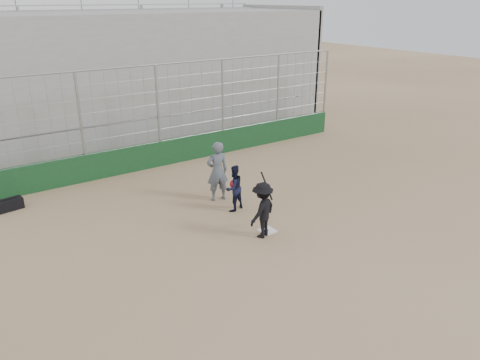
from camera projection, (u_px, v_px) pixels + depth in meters
ground at (267, 231)px, 13.64m from camera, size 90.00×90.00×0.00m
home_plate at (267, 231)px, 13.63m from camera, size 0.44×0.44×0.02m
backstop at (160, 142)px, 18.64m from camera, size 18.10×0.25×4.04m
bleachers at (111, 77)px, 21.71m from camera, size 20.25×6.70×6.98m
batter_at_plate at (262, 210)px, 13.06m from camera, size 1.20×0.96×1.79m
catcher_crouched at (234, 195)px, 14.79m from camera, size 0.86×0.75×1.04m
umpire at (217, 174)px, 15.43m from camera, size 0.82×0.62×1.83m
equipment_bag at (9, 205)px, 14.92m from camera, size 0.89×0.48×0.40m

